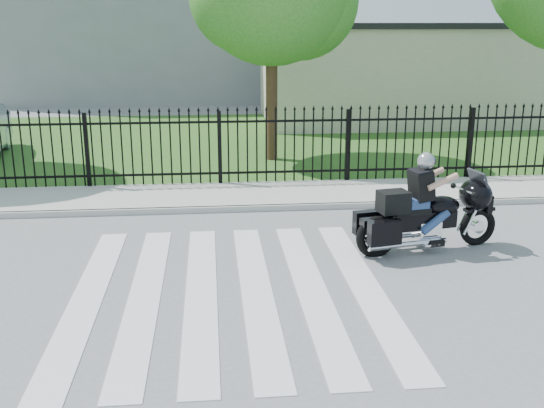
{
  "coord_description": "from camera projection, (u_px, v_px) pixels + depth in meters",
  "views": [
    {
      "loc": [
        -0.21,
        -8.51,
        3.76
      ],
      "look_at": [
        0.73,
        1.03,
        1.0
      ],
      "focal_mm": 42.0,
      "sensor_mm": 36.0,
      "label": 1
    }
  ],
  "objects": [
    {
      "name": "ground",
      "position": [
        229.0,
        291.0,
        9.2
      ],
      "size": [
        120.0,
        120.0,
        0.0
      ],
      "primitive_type": "plane",
      "color": "slate",
      "rests_on": "ground"
    },
    {
      "name": "crosswalk",
      "position": [
        229.0,
        291.0,
        9.19
      ],
      "size": [
        5.0,
        5.5,
        0.01
      ],
      "primitive_type": null,
      "color": "silver",
      "rests_on": "ground"
    },
    {
      "name": "sidewalk",
      "position": [
        221.0,
        196.0,
        13.96
      ],
      "size": [
        40.0,
        2.0,
        0.12
      ],
      "primitive_type": "cube",
      "color": "#ADAAA3",
      "rests_on": "ground"
    },
    {
      "name": "curb",
      "position": [
        223.0,
        209.0,
        13.0
      ],
      "size": [
        40.0,
        0.12,
        0.12
      ],
      "primitive_type": "cube",
      "color": "#ADAAA3",
      "rests_on": "ground"
    },
    {
      "name": "grass_strip",
      "position": [
        217.0,
        141.0,
        20.67
      ],
      "size": [
        40.0,
        12.0,
        0.02
      ],
      "primitive_type": "cube",
      "color": "#2F591E",
      "rests_on": "ground"
    },
    {
      "name": "iron_fence",
      "position": [
        220.0,
        150.0,
        14.68
      ],
      "size": [
        26.0,
        0.04,
        1.8
      ],
      "color": "black",
      "rests_on": "ground"
    },
    {
      "name": "building_low",
      "position": [
        395.0,
        75.0,
        24.67
      ],
      "size": [
        10.0,
        6.0,
        3.5
      ],
      "primitive_type": "cube",
      "color": "beige",
      "rests_on": "ground"
    },
    {
      "name": "building_low_roof",
      "position": [
        398.0,
        26.0,
        24.16
      ],
      "size": [
        10.2,
        6.2,
        0.2
      ],
      "primitive_type": "cube",
      "color": "black",
      "rests_on": "building_low"
    },
    {
      "name": "motorcycle_rider",
      "position": [
        425.0,
        210.0,
        10.65
      ],
      "size": [
        2.61,
        1.17,
        1.74
      ],
      "rotation": [
        0.0,
        0.0,
        0.19
      ],
      "color": "black",
      "rests_on": "ground"
    }
  ]
}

